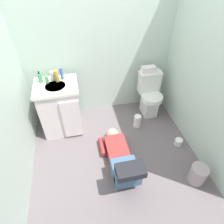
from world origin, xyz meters
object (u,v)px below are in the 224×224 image
bottle_white (52,76)px  bottle_amber (57,76)px  tissue_box (148,69)px  vanity_cabinet (61,108)px  trash_can (198,174)px  soap_dispenser (40,78)px  bottle_green (47,80)px  toilet (150,95)px  person_plumber (121,159)px  bottle_blue (62,74)px  faucet (54,77)px  toilet_paper_roll (178,142)px  paper_towel_roll (137,121)px

bottle_white → bottle_amber: bearing=-29.0°
tissue_box → vanity_cabinet: bearing=-173.0°
trash_can → soap_dispenser: bearing=141.0°
bottle_green → bottle_amber: size_ratio=0.64×
toilet → person_plumber: toilet is taller
bottle_white → bottle_blue: bottle_blue is taller
bottle_green → bottle_amber: 0.14m
tissue_box → bottle_blue: size_ratio=1.26×
vanity_cabinet → bottle_blue: bottle_blue is taller
person_plumber → trash_can: (0.88, -0.40, -0.04)m
faucet → bottle_amber: size_ratio=0.59×
person_plumber → soap_dispenser: 1.56m
tissue_box → bottle_green: size_ratio=2.04×
bottle_green → toilet_paper_roll: size_ratio=0.98×
faucet → soap_dispenser: size_ratio=0.60×
soap_dispenser → bottle_green: size_ratio=1.54×
bottle_white → soap_dispenser: bearing=-177.8°
bottle_amber → vanity_cabinet: bearing=-109.0°
vanity_cabinet → trash_can: (1.59, -1.32, -0.28)m
paper_towel_roll → toilet_paper_roll: bearing=-45.5°
paper_towel_roll → faucet: bearing=161.9°
faucet → tissue_box: 1.42m
bottle_amber → trash_can: size_ratio=0.63×
bottle_green → bottle_white: bottle_white is taller
person_plumber → soap_dispenser: (-0.90, 1.05, 0.71)m
toilet → person_plumber: 1.27m
soap_dispenser → tissue_box: bearing=1.7°
toilet → person_plumber: bearing=-126.8°
bottle_blue → bottle_white: bearing=-174.6°
bottle_white → bottle_amber: bottle_amber is taller
faucet → trash_can: size_ratio=0.37×
bottle_green → bottle_white: (0.08, 0.05, 0.02)m
toilet → trash_can: size_ratio=2.79×
soap_dispenser → paper_towel_roll: size_ratio=0.74×
tissue_box → bottle_blue: (-1.32, -0.03, 0.11)m
toilet → tissue_box: (-0.05, 0.09, 0.43)m
bottle_green → bottle_blue: size_ratio=0.62×
toilet → soap_dispenser: 1.74m
paper_towel_roll → toilet_paper_roll: paper_towel_roll is taller
bottle_amber → toilet_paper_roll: 2.01m
faucet → paper_towel_roll: bearing=-18.1°
tissue_box → trash_can: (0.17, -1.49, -0.67)m
bottle_green → toilet_paper_roll: bearing=-24.8°
trash_can → tissue_box: bearing=96.6°
vanity_cabinet → bottle_amber: bottle_amber is taller
bottle_green → bottle_blue: bottle_blue is taller
tissue_box → trash_can: 1.65m
bottle_blue → paper_towel_roll: (1.06, -0.38, -0.80)m
bottle_amber → paper_towel_roll: bearing=-16.4°
bottle_blue → trash_can: (1.49, -1.47, -0.77)m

